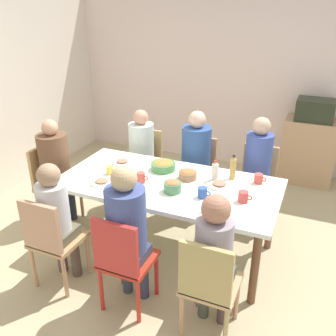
{
  "coord_description": "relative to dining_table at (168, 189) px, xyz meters",
  "views": [
    {
      "loc": [
        1.25,
        -2.91,
        2.37
      ],
      "look_at": [
        0.0,
        0.0,
        0.92
      ],
      "focal_mm": 39.47,
      "sensor_mm": 36.0,
      "label": 1
    }
  ],
  "objects": [
    {
      "name": "wall_back",
      "position": [
        0.0,
        2.52,
        0.61
      ],
      "size": [
        5.24,
        0.12,
        2.6
      ],
      "primitive_type": "cube",
      "color": "silver",
      "rests_on": "ground_plane"
    },
    {
      "name": "chair_3",
      "position": [
        0.0,
        -0.9,
        -0.18
      ],
      "size": [
        0.4,
        0.4,
        0.9
      ],
      "color": "#B22D1C",
      "rests_on": "ground_plane"
    },
    {
      "name": "person_2",
      "position": [
        -1.35,
        0.0,
        0.04
      ],
      "size": [
        0.33,
        0.33,
        1.23
      ],
      "color": "#2D384C",
      "rests_on": "ground_plane"
    },
    {
      "name": "bowl_2",
      "position": [
        0.11,
        -0.16,
        0.13
      ],
      "size": [
        0.16,
        0.16,
        0.11
      ],
      "color": "#4B8254",
      "rests_on": "dining_table"
    },
    {
      "name": "chair_0",
      "position": [
        -0.7,
        -0.9,
        -0.18
      ],
      "size": [
        0.4,
        0.4,
        0.9
      ],
      "color": "tan",
      "rests_on": "ground_plane"
    },
    {
      "name": "chair_2",
      "position": [
        -1.43,
        0.0,
        -0.18
      ],
      "size": [
        0.4,
        0.4,
        0.9
      ],
      "color": "tan",
      "rests_on": "ground_plane"
    },
    {
      "name": "ground_plane",
      "position": [
        0.0,
        0.0,
        -0.69
      ],
      "size": [
        6.0,
        6.0,
        0.0
      ],
      "primitive_type": "plane",
      "color": "tan"
    },
    {
      "name": "person_3",
      "position": [
        0.0,
        -0.81,
        0.07
      ],
      "size": [
        0.31,
        0.31,
        1.28
      ],
      "color": "#323C4B",
      "rests_on": "ground_plane"
    },
    {
      "name": "cup_5",
      "position": [
        0.52,
        -0.37,
        0.12
      ],
      "size": [
        0.12,
        0.08,
        0.08
      ],
      "color": "white",
      "rests_on": "dining_table"
    },
    {
      "name": "bottle_0",
      "position": [
        0.4,
        0.22,
        0.17
      ],
      "size": [
        0.06,
        0.06,
        0.21
      ],
      "color": "silver",
      "rests_on": "dining_table"
    },
    {
      "name": "cup_1",
      "position": [
        0.4,
        -0.15,
        0.12
      ],
      "size": [
        0.12,
        0.08,
        0.1
      ],
      "color": "#3154A8",
      "rests_on": "dining_table"
    },
    {
      "name": "microwave",
      "position": [
        1.16,
        2.22,
        0.35
      ],
      "size": [
        0.48,
        0.36,
        0.28
      ],
      "primitive_type": "cube",
      "color": "#262F1F",
      "rests_on": "side_cabinet"
    },
    {
      "name": "person_0",
      "position": [
        -0.7,
        -0.81,
        -0.0
      ],
      "size": [
        0.3,
        0.3,
        1.17
      ],
      "color": "brown",
      "rests_on": "ground_plane"
    },
    {
      "name": "plate_1",
      "position": [
        -0.57,
        -0.27,
        0.09
      ],
      "size": [
        0.22,
        0.22,
        0.04
      ],
      "color": "silver",
      "rests_on": "dining_table"
    },
    {
      "name": "chair_1",
      "position": [
        0.7,
        0.9,
        -0.18
      ],
      "size": [
        0.4,
        0.4,
        0.9
      ],
      "color": "tan",
      "rests_on": "ground_plane"
    },
    {
      "name": "side_cabinet",
      "position": [
        1.16,
        2.22,
        -0.24
      ],
      "size": [
        0.7,
        0.44,
        0.9
      ],
      "primitive_type": "cube",
      "color": "tan",
      "rests_on": "ground_plane"
    },
    {
      "name": "chair_5",
      "position": [
        0.0,
        0.9,
        -0.18
      ],
      "size": [
        0.4,
        0.4,
        0.9
      ],
      "color": "tan",
      "rests_on": "ground_plane"
    },
    {
      "name": "cup_2",
      "position": [
        0.75,
        -0.09,
        0.12
      ],
      "size": [
        0.12,
        0.09,
        0.1
      ],
      "color": "#CA4442",
      "rests_on": "dining_table"
    },
    {
      "name": "bowl_1",
      "position": [
        0.15,
        0.15,
        0.12
      ],
      "size": [
        0.18,
        0.18,
        0.09
      ],
      "color": "#946A49",
      "rests_on": "dining_table"
    },
    {
      "name": "person_5",
      "position": [
        -0.0,
        0.81,
        0.06
      ],
      "size": [
        0.33,
        0.33,
        1.26
      ],
      "color": "brown",
      "rests_on": "ground_plane"
    },
    {
      "name": "plate_0",
      "position": [
        -0.63,
        0.23,
        0.09
      ],
      "size": [
        0.23,
        0.23,
        0.04
      ],
      "color": "silver",
      "rests_on": "dining_table"
    },
    {
      "name": "chair_6",
      "position": [
        -0.7,
        0.9,
        -0.18
      ],
      "size": [
        0.4,
        0.4,
        0.9
      ],
      "color": "tan",
      "rests_on": "ground_plane"
    },
    {
      "name": "person_4",
      "position": [
        0.7,
        -0.81,
        0.01
      ],
      "size": [
        0.3,
        0.3,
        1.19
      ],
      "color": "#42483C",
      "rests_on": "ground_plane"
    },
    {
      "name": "cup_3",
      "position": [
        -0.24,
        -0.1,
        0.12
      ],
      "size": [
        0.12,
        0.08,
        0.1
      ],
      "color": "#CF5141",
      "rests_on": "dining_table"
    },
    {
      "name": "chair_4",
      "position": [
        0.7,
        -0.9,
        -0.18
      ],
      "size": [
        0.4,
        0.4,
        0.9
      ],
      "color": "tan",
      "rests_on": "ground_plane"
    },
    {
      "name": "bottle_1",
      "position": [
        0.55,
        0.32,
        0.19
      ],
      "size": [
        0.06,
        0.06,
        0.25
      ],
      "color": "tan",
      "rests_on": "dining_table"
    },
    {
      "name": "bowl_0",
      "position": [
        -0.16,
        0.24,
        0.12
      ],
      "size": [
        0.25,
        0.25,
        0.1
      ],
      "color": "#44844A",
      "rests_on": "dining_table"
    },
    {
      "name": "person_6",
      "position": [
        -0.7,
        0.81,
        0.02
      ],
      "size": [
        0.3,
        0.3,
        1.19
      ],
      "color": "#3A483F",
      "rests_on": "ground_plane"
    },
    {
      "name": "plate_2",
      "position": [
        0.48,
        0.12,
        0.09
      ],
      "size": [
        0.24,
        0.24,
        0.04
      ],
      "color": "silver",
      "rests_on": "dining_table"
    },
    {
      "name": "dining_table",
      "position": [
        0.0,
        0.0,
        0.0
      ],
      "size": [
        2.11,
        1.04,
        0.77
      ],
      "color": "white",
      "rests_on": "ground_plane"
    },
    {
      "name": "cup_0",
      "position": [
        0.8,
        0.33,
        0.12
      ],
      "size": [
        0.12,
        0.08,
        0.09
      ],
      "color": "#D04B41",
      "rests_on": "dining_table"
    },
    {
      "name": "cup_4",
      "position": [
        -0.61,
        -0.06,
        0.12
      ],
      "size": [
        0.11,
        0.07,
        0.09
      ],
      "color": "#E6D051",
      "rests_on": "dining_table"
    },
    {
      "name": "person_1",
      "position": [
        0.7,
        0.81,
        0.05
      ],
      "size": [
        0.3,
        0.3,
        1.27
      ],
      "color": "#464138",
      "rests_on": "ground_plane"
    }
  ]
}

